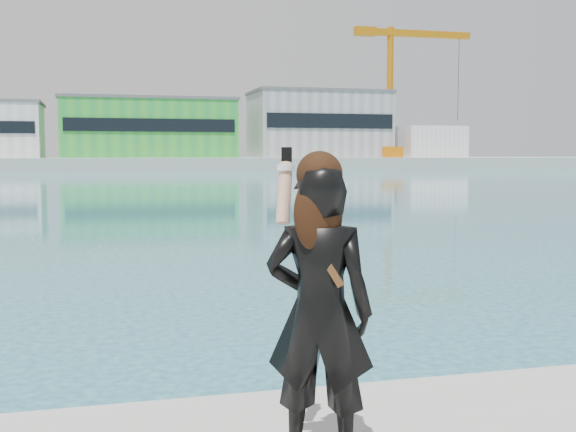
# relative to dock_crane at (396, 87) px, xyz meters

# --- Properties ---
(far_quay) EXTENTS (320.00, 40.00, 2.00)m
(far_quay) POSITION_rel_dock_crane_xyz_m (-53.20, 8.00, -14.07)
(far_quay) COLOR #9E9E99
(far_quay) RESTS_ON ground
(warehouse_green) EXTENTS (30.60, 16.36, 10.50)m
(warehouse_green) POSITION_rel_dock_crane_xyz_m (-45.20, 5.98, -7.81)
(warehouse_green) COLOR green
(warehouse_green) RESTS_ON far_quay
(warehouse_grey_right) EXTENTS (25.50, 15.35, 12.50)m
(warehouse_grey_right) POSITION_rel_dock_crane_xyz_m (-13.20, 5.98, -6.80)
(warehouse_grey_right) COLOR gray
(warehouse_grey_right) RESTS_ON far_quay
(ancillary_shed) EXTENTS (12.00, 10.00, 6.00)m
(ancillary_shed) POSITION_rel_dock_crane_xyz_m (8.80, 4.00, -10.07)
(ancillary_shed) COLOR silver
(ancillary_shed) RESTS_ON far_quay
(dock_crane) EXTENTS (23.00, 4.00, 24.00)m
(dock_crane) POSITION_rel_dock_crane_xyz_m (0.00, 0.00, 0.00)
(dock_crane) COLOR orange
(dock_crane) RESTS_ON far_quay
(flagpole_right) EXTENTS (1.28, 0.16, 8.00)m
(flagpole_right) POSITION_rel_dock_crane_xyz_m (-31.11, -1.00, -8.53)
(flagpole_right) COLOR silver
(flagpole_right) RESTS_ON far_quay
(buoy_near) EXTENTS (0.50, 0.50, 0.50)m
(buoy_near) POSITION_rel_dock_crane_xyz_m (-29.67, -38.99, -15.07)
(buoy_near) COLOR yellow
(buoy_near) RESTS_ON ground
(woman) EXTENTS (0.73, 0.63, 1.79)m
(woman) POSITION_rel_dock_crane_xyz_m (-52.92, -122.23, -13.36)
(woman) COLOR black
(woman) RESTS_ON near_quay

